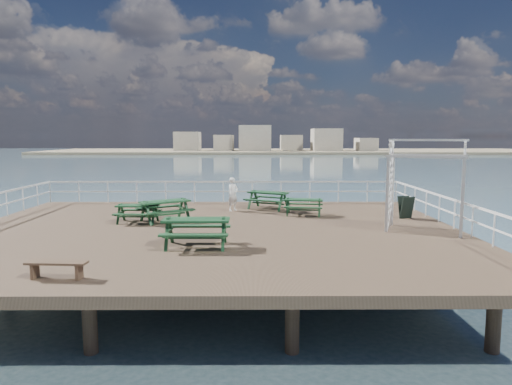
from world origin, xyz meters
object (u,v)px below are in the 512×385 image
(picnic_table_b, at_px, (268,197))
(picnic_table_c, at_px, (304,203))
(person, at_px, (233,194))
(picnic_table_d, at_px, (138,210))
(trellis_arbor, at_px, (425,191))
(picnic_table_a, at_px, (165,206))
(flat_bench_near, at_px, (57,266))
(picnic_table_e, at_px, (196,226))

(picnic_table_b, relative_size, picnic_table_c, 1.29)
(picnic_table_c, relative_size, person, 1.18)
(picnic_table_d, xyz_separation_m, trellis_arbor, (10.59, -1.71, 0.95))
(trellis_arbor, xyz_separation_m, person, (-6.99, 4.50, -0.69))
(picnic_table_a, distance_m, flat_bench_near, 7.48)
(flat_bench_near, height_order, person, person)
(picnic_table_b, xyz_separation_m, person, (-1.61, -0.57, 0.18))
(picnic_table_a, bearing_deg, trellis_arbor, -44.44)
(picnic_table_a, xyz_separation_m, person, (2.58, 2.52, 0.16))
(picnic_table_a, bearing_deg, picnic_table_d, 162.50)
(picnic_table_d, distance_m, trellis_arbor, 10.77)
(picnic_table_c, bearing_deg, trellis_arbor, -31.52)
(picnic_table_a, distance_m, trellis_arbor, 9.81)
(picnic_table_e, height_order, person, person)
(picnic_table_b, bearing_deg, picnic_table_c, -21.85)
(picnic_table_b, bearing_deg, person, -133.07)
(picnic_table_b, height_order, person, person)
(picnic_table_c, xyz_separation_m, flat_bench_near, (-6.81, -8.77, -0.19))
(picnic_table_d, xyz_separation_m, flat_bench_near, (-0.13, -7.10, -0.19))
(picnic_table_d, bearing_deg, trellis_arbor, -7.65)
(picnic_table_c, bearing_deg, picnic_table_e, -115.39)
(person, bearing_deg, picnic_table_b, -23.44)
(picnic_table_e, xyz_separation_m, person, (0.82, 6.76, 0.13))
(flat_bench_near, distance_m, trellis_arbor, 12.05)
(picnic_table_b, relative_size, trellis_arbor, 0.71)
(picnic_table_b, height_order, picnic_table_e, picnic_table_e)
(picnic_table_a, height_order, person, person)
(picnic_table_e, xyz_separation_m, flat_bench_near, (-2.91, -3.14, -0.32))
(picnic_table_a, relative_size, trellis_arbor, 0.75)
(picnic_table_d, relative_size, person, 1.09)
(picnic_table_b, relative_size, flat_bench_near, 1.59)
(picnic_table_a, height_order, trellis_arbor, trellis_arbor)
(picnic_table_a, relative_size, picnic_table_c, 1.37)
(picnic_table_b, height_order, picnic_table_d, picnic_table_b)
(picnic_table_c, height_order, trellis_arbor, trellis_arbor)
(picnic_table_c, bearing_deg, person, 169.14)
(picnic_table_d, xyz_separation_m, person, (3.60, 2.80, 0.25))
(picnic_table_b, height_order, picnic_table_c, picnic_table_b)
(picnic_table_a, bearing_deg, picnic_table_c, -18.93)
(picnic_table_c, relative_size, flat_bench_near, 1.23)
(picnic_table_d, relative_size, flat_bench_near, 1.13)
(picnic_table_b, bearing_deg, picnic_table_d, -119.78)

